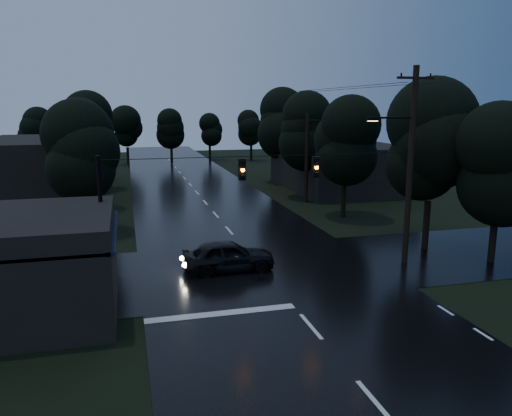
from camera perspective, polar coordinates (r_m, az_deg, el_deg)
name	(u,v)px	position (r m, az deg, el deg)	size (l,w,h in m)	color
ground	(375,403)	(15.21, 13.47, -20.84)	(160.00, 160.00, 0.00)	black
main_road	(205,203)	(42.46, -5.82, 0.60)	(12.00, 120.00, 0.02)	black
cross_street	(261,269)	(25.38, 0.60, -6.94)	(60.00, 9.00, 0.02)	black
building_far_right	(339,166)	(49.92, 9.51, 4.71)	(10.00, 14.00, 4.40)	black
building_far_left	(43,165)	(52.06, -23.13, 4.55)	(10.00, 16.00, 5.00)	black
utility_pole_main	(409,163)	(26.27, 17.08, 4.95)	(3.50, 0.30, 10.00)	black
utility_pole_far	(307,157)	(42.06, 5.81, 5.84)	(2.00, 0.30, 7.50)	black
anchor_pole_left	(102,224)	(22.80, -17.19, -1.78)	(0.18, 0.18, 6.00)	black
span_signals	(279,167)	(23.41, 2.60, 4.66)	(15.00, 0.37, 1.12)	black
tree_corner_near	(432,144)	(29.28, 19.46, 6.89)	(4.48, 4.48, 9.44)	black
tree_corner_far	(500,163)	(28.19, 26.15, 4.67)	(3.92, 3.92, 8.26)	black
tree_left_a	(82,152)	(33.42, -19.29, 6.11)	(3.92, 3.92, 8.26)	black
tree_left_b	(81,138)	(41.40, -19.34, 7.57)	(4.20, 4.20, 8.85)	black
tree_left_c	(83,128)	(51.38, -19.20, 8.67)	(4.48, 4.48, 9.44)	black
tree_right_a	(346,141)	(36.66, 10.20, 7.60)	(4.20, 4.20, 8.85)	black
tree_right_b	(313,130)	(44.23, 6.55, 8.85)	(4.48, 4.48, 9.44)	black
tree_right_c	(284,122)	(53.84, 3.27, 9.79)	(4.76, 4.76, 10.03)	black
car	(228,256)	(24.89, -3.19, -5.45)	(1.84, 4.56, 1.56)	black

